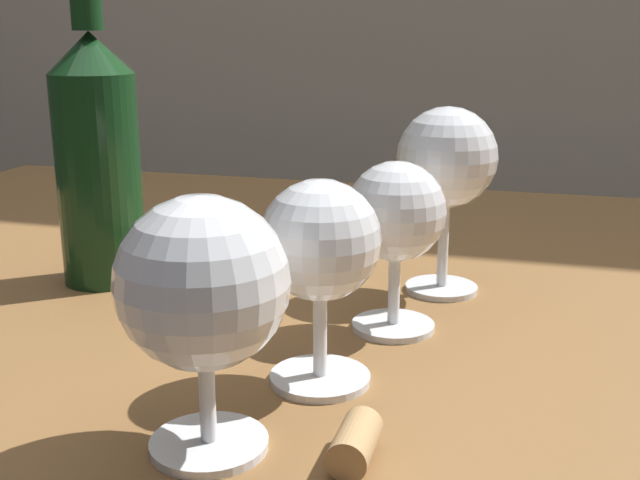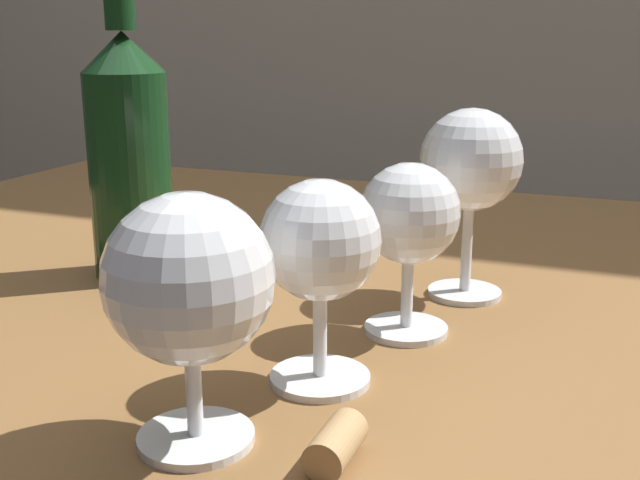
{
  "view_description": "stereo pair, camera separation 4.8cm",
  "coord_description": "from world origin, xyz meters",
  "px_view_note": "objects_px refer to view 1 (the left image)",
  "views": [
    {
      "loc": [
        0.14,
        -0.66,
        0.97
      ],
      "look_at": [
        0.02,
        -0.22,
        0.85
      ],
      "focal_mm": 43.86,
      "sensor_mm": 36.0,
      "label": 1
    },
    {
      "loc": [
        0.19,
        -0.65,
        0.97
      ],
      "look_at": [
        0.02,
        -0.22,
        0.85
      ],
      "focal_mm": 43.86,
      "sensor_mm": 36.0,
      "label": 2
    }
  ],
  "objects_px": {
    "wine_bottle": "(97,152)",
    "cork": "(355,443)",
    "wine_glass_cabernet": "(320,247)",
    "wine_glass_pinot": "(447,162)",
    "wine_glass_chardonnay": "(396,214)",
    "wine_glass_amber": "(203,287)"
  },
  "relations": [
    {
      "from": "wine_glass_cabernet",
      "to": "wine_glass_amber",
      "type": "bearing_deg",
      "value": -110.58
    },
    {
      "from": "wine_glass_chardonnay",
      "to": "cork",
      "type": "bearing_deg",
      "value": -85.43
    },
    {
      "from": "wine_glass_cabernet",
      "to": "wine_bottle",
      "type": "height_order",
      "value": "wine_bottle"
    },
    {
      "from": "wine_bottle",
      "to": "cork",
      "type": "xyz_separation_m",
      "value": [
        0.29,
        -0.24,
        -0.1
      ]
    },
    {
      "from": "wine_glass_cabernet",
      "to": "wine_glass_chardonnay",
      "type": "relative_size",
      "value": 1.03
    },
    {
      "from": "wine_glass_cabernet",
      "to": "wine_glass_pinot",
      "type": "bearing_deg",
      "value": 75.28
    },
    {
      "from": "wine_glass_amber",
      "to": "wine_glass_chardonnay",
      "type": "relative_size",
      "value": 1.1
    },
    {
      "from": "wine_glass_amber",
      "to": "wine_glass_cabernet",
      "type": "distance_m",
      "value": 0.1
    },
    {
      "from": "wine_glass_pinot",
      "to": "cork",
      "type": "xyz_separation_m",
      "value": [
        -0.01,
        -0.29,
        -0.1
      ]
    },
    {
      "from": "wine_glass_chardonnay",
      "to": "wine_glass_pinot",
      "type": "height_order",
      "value": "wine_glass_pinot"
    },
    {
      "from": "wine_glass_cabernet",
      "to": "wine_glass_chardonnay",
      "type": "distance_m",
      "value": 0.11
    },
    {
      "from": "cork",
      "to": "wine_bottle",
      "type": "bearing_deg",
      "value": 140.41
    },
    {
      "from": "wine_glass_cabernet",
      "to": "wine_glass_pinot",
      "type": "xyz_separation_m",
      "value": [
        0.05,
        0.2,
        0.02
      ]
    },
    {
      "from": "wine_glass_chardonnay",
      "to": "wine_bottle",
      "type": "xyz_separation_m",
      "value": [
        -0.27,
        0.05,
        0.03
      ]
    },
    {
      "from": "wine_glass_amber",
      "to": "cork",
      "type": "xyz_separation_m",
      "value": [
        0.08,
        0.01,
        -0.08
      ]
    },
    {
      "from": "wine_glass_chardonnay",
      "to": "wine_bottle",
      "type": "bearing_deg",
      "value": 170.16
    },
    {
      "from": "wine_glass_amber",
      "to": "wine_bottle",
      "type": "height_order",
      "value": "wine_bottle"
    },
    {
      "from": "wine_glass_amber",
      "to": "wine_bottle",
      "type": "bearing_deg",
      "value": 130.21
    },
    {
      "from": "wine_glass_chardonnay",
      "to": "wine_bottle",
      "type": "distance_m",
      "value": 0.28
    },
    {
      "from": "wine_bottle",
      "to": "cork",
      "type": "relative_size",
      "value": 7.09
    },
    {
      "from": "wine_bottle",
      "to": "cork",
      "type": "distance_m",
      "value": 0.39
    },
    {
      "from": "cork",
      "to": "wine_glass_pinot",
      "type": "bearing_deg",
      "value": 88.24
    }
  ]
}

